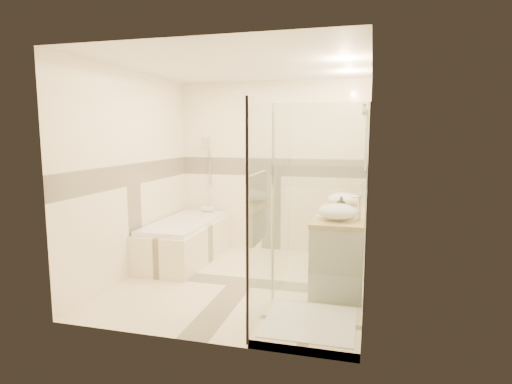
% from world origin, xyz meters
% --- Properties ---
extents(room, '(2.82, 3.02, 2.52)m').
position_xyz_m(room, '(0.06, 0.01, 1.26)').
color(room, '#F2E4C0').
rests_on(room, ground).
extents(bathtub, '(0.75, 1.70, 0.56)m').
position_xyz_m(bathtub, '(-1.02, 0.65, 0.31)').
color(bathtub, '#F7E9C6').
rests_on(bathtub, ground).
extents(vanity, '(0.58, 1.62, 0.85)m').
position_xyz_m(vanity, '(1.12, 0.30, 0.43)').
color(vanity, white).
rests_on(vanity, ground).
extents(shower_enclosure, '(0.96, 0.93, 2.04)m').
position_xyz_m(shower_enclosure, '(0.83, -0.97, 0.51)').
color(shower_enclosure, '#F7E9C6').
rests_on(shower_enclosure, ground).
extents(vessel_sink_near, '(0.40, 0.40, 0.16)m').
position_xyz_m(vessel_sink_near, '(1.10, 0.77, 0.93)').
color(vessel_sink_near, white).
rests_on(vessel_sink_near, vanity).
extents(vessel_sink_far, '(0.42, 0.42, 0.17)m').
position_xyz_m(vessel_sink_far, '(1.10, -0.17, 0.93)').
color(vessel_sink_far, white).
rests_on(vessel_sink_far, vanity).
extents(faucet_near, '(0.12, 0.03, 0.29)m').
position_xyz_m(faucet_near, '(1.32, 0.77, 1.02)').
color(faucet_near, silver).
rests_on(faucet_near, vanity).
extents(faucet_far, '(0.11, 0.03, 0.26)m').
position_xyz_m(faucet_far, '(1.32, -0.17, 1.00)').
color(faucet_far, silver).
rests_on(faucet_far, vanity).
extents(amenity_bottle_a, '(0.10, 0.10, 0.18)m').
position_xyz_m(amenity_bottle_a, '(1.10, 0.32, 0.94)').
color(amenity_bottle_a, black).
rests_on(amenity_bottle_a, vanity).
extents(amenity_bottle_b, '(0.16, 0.16, 0.16)m').
position_xyz_m(amenity_bottle_b, '(1.10, 0.38, 0.93)').
color(amenity_bottle_b, black).
rests_on(amenity_bottle_b, vanity).
extents(folded_towels, '(0.20, 0.27, 0.08)m').
position_xyz_m(folded_towels, '(1.10, 1.02, 0.89)').
color(folded_towels, white).
rests_on(folded_towels, vanity).
extents(rolled_towel, '(0.19, 0.09, 0.09)m').
position_xyz_m(rolled_towel, '(-0.95, 1.32, 0.60)').
color(rolled_towel, white).
rests_on(rolled_towel, bathtub).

